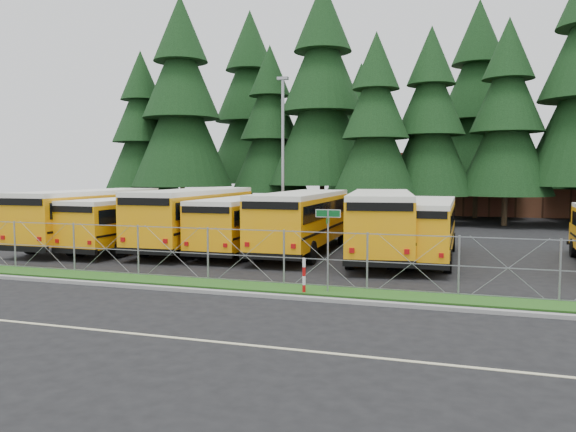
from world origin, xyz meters
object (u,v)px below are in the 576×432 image
(street_sign, at_px, (328,233))
(bus_4, at_px, (304,223))
(bus_3, at_px, (247,224))
(light_standard, at_px, (283,150))
(bus_0, at_px, (95,218))
(bus_5, at_px, (381,225))
(bus_2, at_px, (198,219))
(bus_6, at_px, (425,230))
(striped_bollard, at_px, (304,276))
(bus_1, at_px, (137,223))

(street_sign, bearing_deg, bus_4, 110.86)
(bus_3, height_order, light_standard, light_standard)
(bus_0, distance_m, bus_5, 15.52)
(bus_4, relative_size, bus_5, 0.98)
(bus_2, distance_m, bus_5, 9.75)
(bus_2, distance_m, bus_3, 2.94)
(bus_5, relative_size, bus_6, 1.12)
(street_sign, relative_size, striped_bollard, 2.34)
(bus_1, xyz_separation_m, bus_2, (3.01, 1.14, 0.21))
(bus_0, xyz_separation_m, street_sign, (15.00, -7.79, 0.48))
(bus_2, height_order, street_sign, bus_2)
(street_sign, bearing_deg, striped_bollard, -155.11)
(bus_4, bearing_deg, bus_3, -173.22)
(bus_1, xyz_separation_m, bus_3, (5.93, 0.90, 0.03))
(bus_5, relative_size, striped_bollard, 9.98)
(bus_1, bearing_deg, striped_bollard, -32.58)
(bus_1, bearing_deg, bus_2, 22.74)
(bus_5, bearing_deg, bus_2, 170.41)
(striped_bollard, bearing_deg, street_sign, 24.89)
(bus_0, height_order, street_sign, bus_0)
(bus_0, distance_m, bus_6, 17.59)
(striped_bollard, bearing_deg, bus_5, 82.01)
(bus_2, distance_m, bus_6, 11.83)
(bus_2, height_order, bus_6, bus_2)
(bus_0, xyz_separation_m, light_standard, (8.00, 8.60, 3.95))
(bus_2, height_order, striped_bollard, bus_2)
(bus_2, height_order, bus_4, bus_2)
(bus_4, bearing_deg, bus_5, -7.64)
(bus_4, bearing_deg, bus_1, -172.63)
(striped_bollard, bearing_deg, bus_1, 145.39)
(bus_3, xyz_separation_m, bus_4, (2.92, 0.40, 0.14))
(bus_2, bearing_deg, striped_bollard, -49.04)
(bus_5, height_order, street_sign, bus_5)
(bus_0, height_order, light_standard, light_standard)
(bus_0, xyz_separation_m, bus_1, (2.75, -0.18, -0.18))
(light_standard, bearing_deg, bus_5, -46.60)
(bus_0, relative_size, bus_1, 1.13)
(striped_bollard, bearing_deg, light_standard, 110.54)
(bus_5, bearing_deg, striped_bollard, -105.85)
(bus_4, height_order, light_standard, light_standard)
(bus_6, distance_m, striped_bollard, 9.27)
(bus_3, height_order, street_sign, street_sign)
(striped_bollard, xyz_separation_m, light_standard, (-6.27, 16.73, 4.90))
(bus_1, xyz_separation_m, bus_6, (14.83, 0.67, 0.03))
(bus_2, distance_m, street_sign, 12.73)
(bus_5, xyz_separation_m, street_sign, (-0.51, -8.46, 0.46))
(bus_4, xyz_separation_m, bus_5, (3.90, -0.46, 0.03))
(bus_5, xyz_separation_m, bus_6, (2.08, -0.17, -0.16))
(bus_2, relative_size, bus_3, 1.13)
(bus_0, distance_m, street_sign, 16.91)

